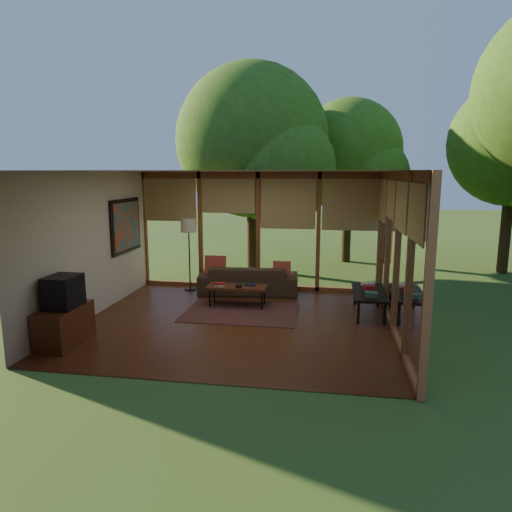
% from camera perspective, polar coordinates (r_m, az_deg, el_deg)
% --- Properties ---
extents(floor, '(5.50, 5.50, 0.00)m').
position_cam_1_polar(floor, '(8.39, -2.40, -8.20)').
color(floor, '#5A2C17').
rests_on(floor, ground).
extents(ceiling, '(5.50, 5.50, 0.00)m').
position_cam_1_polar(ceiling, '(7.96, -2.55, 10.57)').
color(ceiling, white).
rests_on(ceiling, ground).
extents(wall_left, '(0.04, 5.00, 2.70)m').
position_cam_1_polar(wall_left, '(9.03, -19.85, 1.33)').
color(wall_left, beige).
rests_on(wall_left, ground).
extents(wall_front, '(5.50, 0.04, 2.70)m').
position_cam_1_polar(wall_front, '(5.69, -7.57, -3.14)').
color(wall_front, beige).
rests_on(wall_front, ground).
extents(window_wall_back, '(5.50, 0.12, 2.70)m').
position_cam_1_polar(window_wall_back, '(10.50, 0.28, 3.14)').
color(window_wall_back, brown).
rests_on(window_wall_back, ground).
extents(window_wall_right, '(0.12, 5.00, 2.70)m').
position_cam_1_polar(window_wall_right, '(7.98, 17.24, 0.38)').
color(window_wall_right, brown).
rests_on(window_wall_right, ground).
extents(tree_nw, '(4.07, 4.07, 5.55)m').
position_cam_1_polar(tree_nw, '(12.58, -0.48, 14.15)').
color(tree_nw, '#382814').
rests_on(tree_nw, ground).
extents(tree_ne, '(3.11, 3.11, 4.84)m').
position_cam_1_polar(tree_ne, '(14.11, 11.55, 12.59)').
color(tree_ne, '#382814').
rests_on(tree_ne, ground).
extents(rug, '(2.17, 1.54, 0.01)m').
position_cam_1_polar(rug, '(8.91, -1.88, -7.05)').
color(rug, brown).
rests_on(rug, floor).
extents(sofa, '(2.25, 1.03, 0.64)m').
position_cam_1_polar(sofa, '(10.22, -0.94, -2.94)').
color(sofa, '#3C2D1E').
rests_on(sofa, floor).
extents(pillow_left, '(0.46, 0.24, 0.48)m').
position_cam_1_polar(pillow_left, '(10.27, -5.12, -1.27)').
color(pillow_left, maroon).
rests_on(pillow_left, sofa).
extents(pillow_right, '(0.38, 0.20, 0.40)m').
position_cam_1_polar(pillow_right, '(10.01, 3.24, -1.76)').
color(pillow_right, maroon).
rests_on(pillow_right, sofa).
extents(ct_book_lower, '(0.21, 0.16, 0.03)m').
position_cam_1_polar(ct_book_lower, '(9.24, -4.55, -3.63)').
color(ct_book_lower, beige).
rests_on(ct_book_lower, coffee_table).
extents(ct_book_upper, '(0.21, 0.16, 0.03)m').
position_cam_1_polar(ct_book_upper, '(9.24, -4.55, -3.44)').
color(ct_book_upper, maroon).
rests_on(ct_book_upper, coffee_table).
extents(ct_book_side, '(0.24, 0.19, 0.03)m').
position_cam_1_polar(ct_book_side, '(9.25, -0.74, -3.59)').
color(ct_book_side, black).
rests_on(ct_book_side, coffee_table).
extents(ct_bowl, '(0.16, 0.16, 0.07)m').
position_cam_1_polar(ct_bowl, '(9.11, -2.18, -3.68)').
color(ct_bowl, black).
rests_on(ct_bowl, coffee_table).
extents(media_cabinet, '(0.50, 1.00, 0.60)m').
position_cam_1_polar(media_cabinet, '(7.87, -22.82, -7.99)').
color(media_cabinet, '#5A2B18').
rests_on(media_cabinet, floor).
extents(television, '(0.45, 0.55, 0.50)m').
position_cam_1_polar(television, '(7.72, -22.97, -4.11)').
color(television, black).
rests_on(television, media_cabinet).
extents(console_book_a, '(0.25, 0.20, 0.09)m').
position_cam_1_polar(console_book_a, '(8.55, 14.21, -4.68)').
color(console_book_a, '#2F5248').
rests_on(console_book_a, side_console).
extents(console_book_b, '(0.24, 0.20, 0.09)m').
position_cam_1_polar(console_book_b, '(8.98, 13.97, -3.92)').
color(console_book_b, maroon).
rests_on(console_book_b, side_console).
extents(console_book_c, '(0.27, 0.24, 0.06)m').
position_cam_1_polar(console_book_c, '(9.37, 13.77, -3.42)').
color(console_book_c, beige).
rests_on(console_book_c, side_console).
extents(floor_lamp, '(0.36, 0.36, 1.65)m').
position_cam_1_polar(floor_lamp, '(10.45, -8.41, 3.30)').
color(floor_lamp, black).
rests_on(floor_lamp, floor).
extents(coffee_table, '(1.20, 0.50, 0.43)m').
position_cam_1_polar(coffee_table, '(9.23, -2.36, -3.95)').
color(coffee_table, '#5A2B18').
rests_on(coffee_table, floor).
extents(side_console, '(0.60, 1.40, 0.46)m').
position_cam_1_polar(side_console, '(8.95, 13.97, -4.57)').
color(side_console, black).
rests_on(side_console, floor).
extents(wall_painting, '(0.06, 1.35, 1.15)m').
position_cam_1_polar(wall_painting, '(10.22, -15.95, 3.67)').
color(wall_painting, black).
rests_on(wall_painting, wall_left).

